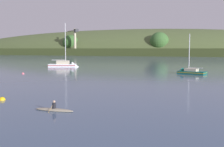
% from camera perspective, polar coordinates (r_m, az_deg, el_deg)
% --- Properties ---
extents(far_shoreline_hill, '(505.26, 142.22, 46.47)m').
position_cam_1_polar(far_shoreline_hill, '(258.66, 4.30, 3.96)').
color(far_shoreline_hill, '#35401E').
rests_on(far_shoreline_hill, ground).
extents(dockside_crane, '(14.30, 13.18, 21.57)m').
position_cam_1_polar(dockside_crane, '(230.57, -7.61, 6.42)').
color(dockside_crane, '#4C4C51').
rests_on(dockside_crane, ground).
extents(sailboat_near_mooring, '(6.91, 4.78, 9.64)m').
position_cam_1_polar(sailboat_near_mooring, '(62.10, 15.28, 0.13)').
color(sailboat_near_mooring, '#0F564C').
rests_on(sailboat_near_mooring, ground).
extents(sailboat_midwater_white, '(9.27, 4.99, 14.23)m').
position_cam_1_polar(sailboat_midwater_white, '(83.23, -9.43, 1.51)').
color(sailboat_midwater_white, white).
rests_on(sailboat_midwater_white, ground).
extents(canoe_with_paddler, '(3.69, 1.41, 1.02)m').
position_cam_1_polar(canoe_with_paddler, '(24.91, -11.72, -7.23)').
color(canoe_with_paddler, gray).
rests_on(canoe_with_paddler, ground).
extents(mooring_buoy_foreground, '(0.56, 0.56, 0.64)m').
position_cam_1_polar(mooring_buoy_foreground, '(62.84, -17.69, -0.05)').
color(mooring_buoy_foreground, '#E06675').
rests_on(mooring_buoy_foreground, ground).
extents(mooring_buoy_midchannel, '(0.66, 0.66, 0.74)m').
position_cam_1_polar(mooring_buoy_midchannel, '(31.57, -21.51, -5.06)').
color(mooring_buoy_midchannel, yellow).
rests_on(mooring_buoy_midchannel, ground).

